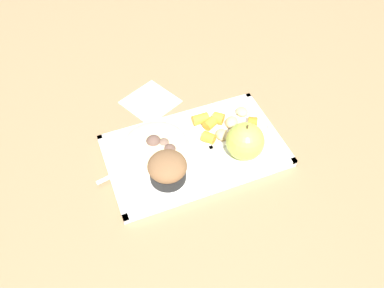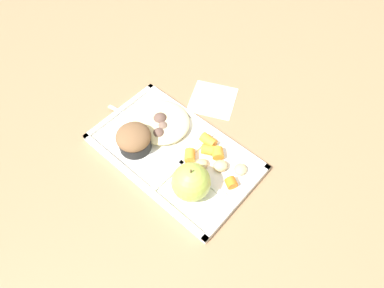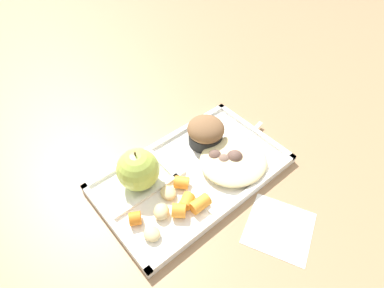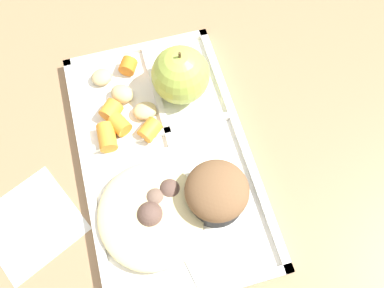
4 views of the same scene
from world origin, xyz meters
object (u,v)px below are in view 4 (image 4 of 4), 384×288
lunch_tray (166,156)px  bran_muffin (217,193)px  plastic_fork (184,259)px  green_apple (181,75)px

lunch_tray → bran_muffin: bearing=30.9°
bran_muffin → lunch_tray: bearing=-149.1°
bran_muffin → plastic_fork: bearing=-43.4°
bran_muffin → green_apple: bearing=180.0°
bran_muffin → plastic_fork: (0.06, -0.06, -0.03)m
green_apple → lunch_tray: bearing=-26.9°
bran_muffin → plastic_fork: 0.09m
lunch_tray → bran_muffin: size_ratio=4.77×
lunch_tray → plastic_fork: bearing=-4.6°
green_apple → bran_muffin: bearing=-0.0°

